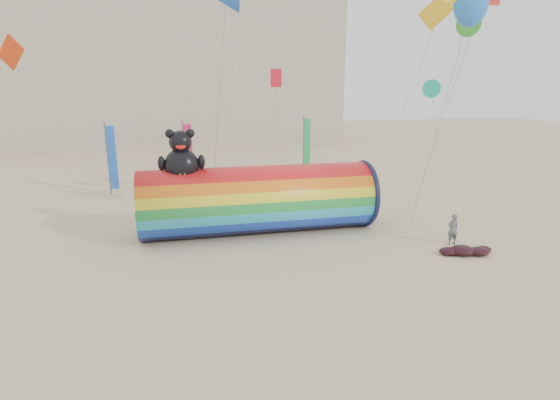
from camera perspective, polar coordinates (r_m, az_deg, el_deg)
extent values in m
plane|color=#CCB58C|center=(19.51, -0.42, -8.01)|extent=(160.00, 160.00, 0.00)
cube|color=#B7AD99|center=(64.13, -21.29, 15.78)|extent=(60.00, 15.00, 20.00)
cube|color=#28303D|center=(56.67, -22.36, 16.49)|extent=(59.50, 0.12, 17.00)
cylinder|color=red|center=(22.93, -2.83, 0.08)|extent=(12.11, 3.53, 3.53)
torus|color=#0F1438|center=(24.67, 10.85, 0.86)|extent=(0.24, 3.70, 3.70)
cylinder|color=black|center=(24.73, 11.15, 0.88)|extent=(0.06, 3.50, 3.50)
ellipsoid|color=black|center=(22.18, -12.71, 4.31)|extent=(1.73, 1.54, 1.82)
ellipsoid|color=#EFA919|center=(21.65, -12.67, 3.80)|extent=(0.89, 0.39, 0.78)
sphere|color=black|center=(22.00, -12.88, 7.42)|extent=(1.11, 1.11, 1.11)
sphere|color=black|center=(21.96, -14.22, 8.39)|extent=(0.44, 0.44, 0.44)
sphere|color=black|center=(21.97, -11.66, 8.53)|extent=(0.44, 0.44, 0.44)
ellipsoid|color=red|center=(21.57, -12.84, 6.88)|extent=(0.49, 0.18, 0.31)
ellipsoid|color=black|center=(22.06, -15.23, 4.64)|extent=(0.36, 0.36, 0.73)
ellipsoid|color=black|center=(22.07, -10.24, 4.92)|extent=(0.36, 0.36, 0.73)
imported|color=#565A5D|center=(22.88, 21.63, -3.56)|extent=(0.57, 0.38, 1.56)
ellipsoid|color=#350912|center=(21.86, 22.73, -6.09)|extent=(1.17, 0.99, 0.41)
ellipsoid|color=#350912|center=(22.14, 24.50, -6.11)|extent=(0.99, 0.84, 0.34)
ellipsoid|color=#350912|center=(21.66, 21.19, -6.26)|extent=(0.91, 0.77, 0.32)
ellipsoid|color=#350912|center=(22.36, 22.75, -5.83)|extent=(0.78, 0.66, 0.27)
ellipsoid|color=#350912|center=(22.67, 25.04, -5.82)|extent=(0.73, 0.62, 0.25)
cylinder|color=#59595E|center=(33.27, -21.56, 5.05)|extent=(0.10, 0.10, 5.20)
cube|color=blue|center=(33.22, -21.04, 5.17)|extent=(0.56, 0.06, 4.50)
cylinder|color=#59595E|center=(32.98, -12.38, 5.65)|extent=(0.10, 0.10, 5.20)
cube|color=#D01D53|center=(32.98, -11.85, 5.76)|extent=(0.56, 0.06, 4.50)
cylinder|color=#59595E|center=(37.87, 3.09, 7.06)|extent=(0.10, 0.10, 5.20)
cube|color=green|center=(37.95, 3.55, 7.15)|extent=(0.56, 0.06, 4.50)
ellipsoid|color=blue|center=(21.50, 23.70, 22.63)|extent=(1.52, 1.18, 2.02)
cube|color=red|center=(26.33, -0.50, 15.67)|extent=(0.62, 0.62, 1.00)
cone|color=#18C19E|center=(33.38, 19.38, 13.57)|extent=(1.25, 1.25, 1.13)
cube|color=red|center=(25.40, -31.70, 16.09)|extent=(0.99, 0.06, 1.39)
cube|color=gold|center=(25.62, 19.75, 22.15)|extent=(1.10, 0.06, 1.54)
cone|color=green|center=(25.83, 23.84, 20.18)|extent=(1.27, 1.27, 1.14)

